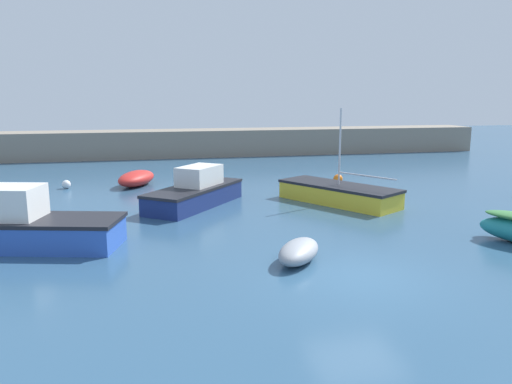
# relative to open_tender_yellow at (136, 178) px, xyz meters

# --- Properties ---
(ground_plane) EXTENTS (120.00, 120.00, 0.20)m
(ground_plane) POSITION_rel_open_tender_yellow_xyz_m (5.95, -15.54, -0.50)
(ground_plane) COLOR #2D5170
(harbor_breakwater) EXTENTS (45.24, 3.44, 2.09)m
(harbor_breakwater) POSITION_rel_open_tender_yellow_xyz_m (5.95, 13.05, 0.64)
(harbor_breakwater) COLOR gray
(harbor_breakwater) RESTS_ON ground_plane
(open_tender_yellow) EXTENTS (2.66, 3.43, 0.81)m
(open_tender_yellow) POSITION_rel_open_tender_yellow_xyz_m (0.00, 0.00, 0.00)
(open_tender_yellow) COLOR red
(open_tender_yellow) RESTS_ON ground_plane
(dinghy_near_pier) EXTENTS (2.07, 2.37, 0.63)m
(dinghy_near_pier) POSITION_rel_open_tender_yellow_xyz_m (4.77, -14.00, -0.09)
(dinghy_near_pier) COLOR gray
(dinghy_near_pier) RESTS_ON ground_plane
(sailboat_short_mast) EXTENTS (4.60, 5.85, 4.26)m
(sailboat_short_mast) POSITION_rel_open_tender_yellow_xyz_m (8.98, -6.59, 0.04)
(sailboat_short_mast) COLOR yellow
(sailboat_short_mast) RESTS_ON ground_plane
(motorboat_grey_hull) EXTENTS (4.89, 5.49, 1.73)m
(motorboat_grey_hull) POSITION_rel_open_tender_yellow_xyz_m (2.63, -5.69, 0.22)
(motorboat_grey_hull) COLOR navy
(motorboat_grey_hull) RESTS_ON ground_plane
(motorboat_with_cabin) EXTENTS (6.42, 3.53, 1.98)m
(motorboat_with_cabin) POSITION_rel_open_tender_yellow_xyz_m (-3.47, -10.62, 0.29)
(motorboat_with_cabin) COLOR #2D56B7
(motorboat_with_cabin) RESTS_ON ground_plane
(mooring_buoy_red) EXTENTS (0.44, 0.44, 0.44)m
(mooring_buoy_red) POSITION_rel_open_tender_yellow_xyz_m (3.55, -1.28, -0.18)
(mooring_buoy_red) COLOR red
(mooring_buoy_red) RESTS_ON ground_plane
(mooring_buoy_orange) EXTENTS (0.51, 0.51, 0.51)m
(mooring_buoy_orange) POSITION_rel_open_tender_yellow_xyz_m (10.91, -1.74, -0.15)
(mooring_buoy_orange) COLOR orange
(mooring_buoy_orange) RESTS_ON ground_plane
(mooring_buoy_white) EXTENTS (0.45, 0.45, 0.45)m
(mooring_buoy_white) POSITION_rel_open_tender_yellow_xyz_m (-3.59, -0.08, -0.18)
(mooring_buoy_white) COLOR white
(mooring_buoy_white) RESTS_ON ground_plane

